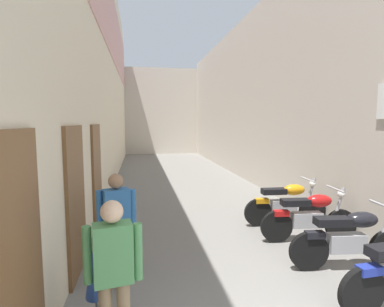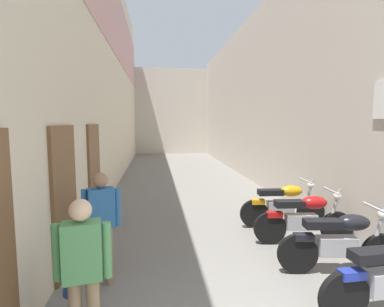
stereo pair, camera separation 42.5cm
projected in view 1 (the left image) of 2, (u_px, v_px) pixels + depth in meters
The scene contains 10 objects.
ground_plane at pixel (191, 194), 9.41m from camera, with size 35.98×35.98×0.00m, color slate.
building_left at pixel (105, 67), 10.42m from camera, with size 0.45×19.98×8.24m.
building_right at pixel (251, 99), 11.50m from camera, with size 0.45×19.98×6.28m.
building_far_end at pixel (161, 112), 21.81m from camera, with size 8.03×2.00×5.96m, color beige.
motorcycle_second at pixel (350, 238), 4.54m from camera, with size 1.85×0.58×1.04m.
motorcycle_third at pixel (310, 215), 5.62m from camera, with size 1.85×0.58×1.04m.
motorcycle_fourth at pixel (286, 203), 6.52m from camera, with size 1.85×0.58×1.04m.
pedestrian_by_doorway at pixel (114, 272), 2.68m from camera, with size 0.52×0.26×1.57m.
pedestrian_mid_alley at pixel (117, 221), 4.02m from camera, with size 0.52×0.30×1.57m.
umbrella_leaning at pixel (94, 275), 3.09m from camera, with size 0.20×0.35×0.97m.
Camera 1 is at (-1.56, -1.10, 2.25)m, focal length 27.98 mm.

